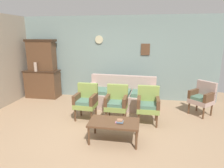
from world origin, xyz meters
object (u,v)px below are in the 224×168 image
Objects in this scene: side_cabinet at (43,84)px; vase_on_cabinet at (35,67)px; floral_couch at (121,96)px; armchair_by_doorway at (86,100)px; armchair_near_couch_end at (148,103)px; book_stack_on_table at (120,121)px; wingback_chair_by_fireplace at (202,97)px; armchair_near_cabinet at (117,102)px; coffee_table at (114,124)px.

vase_on_cabinet is (-0.10, -0.19, 0.61)m from side_cabinet.
floral_couch is 1.29m from armchair_by_doorway.
floral_couch and armchair_near_couch_end have the same top height.
vase_on_cabinet reaches higher than armchair_by_doorway.
book_stack_on_table is at bearing -36.71° from vase_on_cabinet.
side_cabinet is at bearing 61.87° from vase_on_cabinet.
armchair_near_couch_end is 1.16m from book_stack_on_table.
vase_on_cabinet reaches higher than wingback_chair_by_fireplace.
armchair_near_cabinet is 1.00× the size of wingback_chair_by_fireplace.
coffee_table is at bearing -124.89° from armchair_near_couch_end.
floral_couch is 1.02m from armchair_near_cabinet.
coffee_table is at bearing 159.19° from book_stack_on_table.
side_cabinet reaches higher than armchair_by_doorway.
floral_couch is at bearing 92.67° from coffee_table.
armchair_by_doorway and armchair_near_couch_end have the same top height.
armchair_near_cabinet is (0.00, -1.01, 0.17)m from floral_couch.
side_cabinet is at bearing 157.35° from armchair_near_couch_end.
armchair_near_couch_end is 1.19m from coffee_table.
side_cabinet is at bearing 171.82° from wingback_chair_by_fireplace.
armchair_near_cabinet reaches higher than book_stack_on_table.
floral_couch reaches higher than book_stack_on_table.
armchair_by_doorway is 1.00× the size of armchair_near_cabinet.
armchair_near_cabinet is at bearing 101.74° from book_stack_on_table.
wingback_chair_by_fireplace is at bearing -5.93° from vase_on_cabinet.
coffee_table is at bearing -37.25° from vase_on_cabinet.
floral_couch is 2.27× the size of wingback_chair_by_fireplace.
side_cabinet is 3.88× the size of vase_on_cabinet.
coffee_table is at bearing -140.62° from wingback_chair_by_fireplace.
vase_on_cabinet reaches higher than book_stack_on_table.
coffee_table is (2.97, -2.26, -0.70)m from vase_on_cabinet.
side_cabinet is 0.65m from vase_on_cabinet.
vase_on_cabinet is at bearing 155.76° from armchair_near_cabinet.
book_stack_on_table is (0.12, -0.05, 0.08)m from coffee_table.
side_cabinet reaches higher than wingback_chair_by_fireplace.
floral_couch is 12.95× the size of book_stack_on_table.
armchair_by_doorway is (-0.78, -1.01, 0.17)m from floral_couch.
book_stack_on_table is (-1.99, -1.78, -0.04)m from wingback_chair_by_fireplace.
book_stack_on_table is at bearing -84.01° from floral_couch.
armchair_near_cabinet is 2.33m from wingback_chair_by_fireplace.
book_stack_on_table is at bearing -39.83° from side_cabinet.
armchair_near_cabinet reaches higher than coffee_table.
armchair_near_couch_end is at bearing 0.27° from armchair_by_doorway.
armchair_near_cabinet is 5.70× the size of book_stack_on_table.
coffee_table is at bearing -87.33° from floral_couch.
armchair_near_cabinet is 0.77m from armchair_near_couch_end.
floral_couch is at bearing -9.78° from side_cabinet.
armchair_by_doorway is 1.41m from book_stack_on_table.
armchair_by_doorway reaches higher than coffee_table.
armchair_by_doorway is at bearing -127.66° from floral_couch.
coffee_table is (2.87, -2.45, -0.09)m from side_cabinet.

